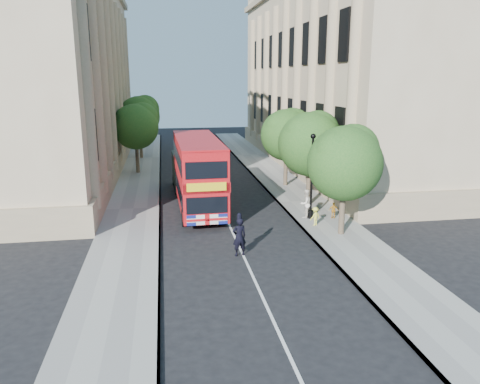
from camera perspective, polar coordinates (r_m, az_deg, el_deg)
name	(u,v)px	position (r m, az deg, el deg)	size (l,w,h in m)	color
ground	(247,263)	(22.19, 0.82, -8.65)	(120.00, 120.00, 0.00)	black
pavement_right	(303,202)	(32.70, 7.67, -1.19)	(3.50, 80.00, 0.12)	gray
pavement_left	(133,209)	(31.40, -12.86, -2.06)	(3.50, 80.00, 0.12)	gray
building_right	(344,71)	(47.48, 12.59, 14.18)	(12.00, 38.00, 18.00)	tan
building_left	(42,71)	(45.32, -22.97, 13.47)	(12.00, 38.00, 18.00)	tan
tree_right_near	(345,159)	(25.42, 12.73, 3.92)	(4.00, 4.00, 6.08)	#473828
tree_right_mid	(311,141)	(30.97, 8.62, 6.21)	(4.20, 4.20, 6.37)	#473828
tree_right_far	(287,132)	(36.69, 5.74, 7.28)	(4.00, 4.00, 6.15)	#473828
tree_left_far	(136,124)	(42.46, -12.56, 8.09)	(4.00, 4.00, 6.30)	#473828
tree_left_back	(140,114)	(50.39, -12.12, 9.28)	(4.20, 4.20, 6.65)	#473828
lamp_post	(312,180)	(28.20, 8.72, 1.46)	(0.32, 0.32, 5.16)	black
double_decker_bus	(198,172)	(30.39, -5.14, 2.50)	(2.83, 9.94, 4.57)	#B50C11
box_van	(186,172)	(36.19, -6.56, 2.40)	(2.08, 4.85, 2.75)	black
police_constable	(239,237)	(22.73, -0.08, -5.49)	(0.70, 0.46, 1.91)	black
woman_pedestrian	(306,204)	(28.70, 8.03, -1.40)	(0.85, 0.66, 1.75)	silver
child_a	(334,210)	(28.93, 11.35, -2.20)	(0.58, 0.24, 0.99)	orange
child_b	(315,216)	(27.37, 9.14, -2.93)	(0.70, 0.40, 1.09)	#EBEC50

